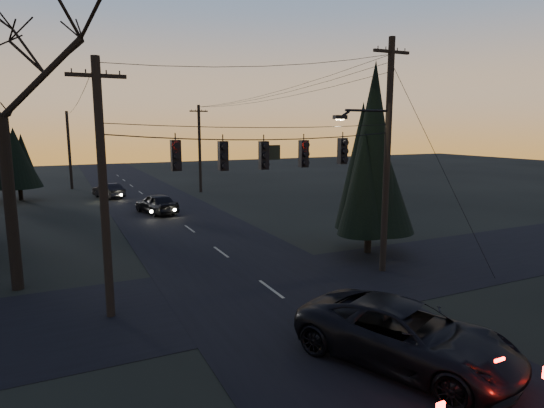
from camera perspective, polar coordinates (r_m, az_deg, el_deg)
name	(u,v)px	position (r m, az deg, el deg)	size (l,w,h in m)	color
main_road	(199,236)	(27.24, -9.18, -3.95)	(8.00, 120.00, 0.02)	black
cross_road	(271,289)	(18.23, -0.12, -10.65)	(60.00, 7.00, 0.02)	black
utility_pole_right	(382,271)	(21.05, 13.68, -8.16)	(5.00, 0.30, 10.00)	black
utility_pole_left	(111,316)	(16.76, -19.53, -13.12)	(1.80, 0.30, 8.50)	black
utility_pole_far_r	(201,192)	(45.76, -8.93, 1.50)	(1.80, 0.30, 8.50)	black
utility_pole_far_l	(72,189)	(51.87, -23.79, 1.74)	(0.30, 0.30, 8.00)	black
span_signal_assembly	(265,154)	(17.04, -0.86, 6.29)	(11.50, 0.44, 1.48)	black
evergreen_right	(371,160)	(23.07, 12.28, 5.40)	(3.93, 3.93, 8.27)	black
evergreen_dist	(18,161)	(45.44, -29.30, 4.78)	(3.75, 3.75, 5.81)	black
suv_near	(406,335)	(13.13, 16.41, -15.51)	(2.74, 5.94, 1.65)	black
sedan_oncoming_a	(157,204)	(34.71, -14.28, 0.04)	(1.79, 4.45, 1.51)	black
sedan_oncoming_b	(108,191)	(43.82, -19.84, 1.56)	(1.40, 4.00, 1.32)	black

